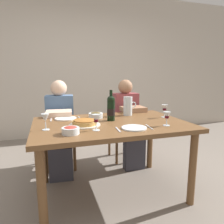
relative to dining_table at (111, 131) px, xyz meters
The scene contains 22 objects.
ground_plane 0.67m from the dining_table, ahead, with size 8.00×8.00×0.00m, color slate.
back_wall 2.42m from the dining_table, 90.00° to the left, with size 8.00×0.10×2.80m, color beige.
dining_table is the anchor object (origin of this frame).
wine_bottle 0.24m from the dining_table, 72.67° to the left, with size 0.08×0.08×0.32m.
water_pitcher 0.46m from the dining_table, 44.59° to the left, with size 0.16×0.10×0.22m.
baked_tart 0.30m from the dining_table, behind, with size 0.29×0.29×0.06m.
salad_bowl 0.53m from the dining_table, 146.14° to the right, with size 0.14×0.14×0.06m.
olive_bowl 0.30m from the dining_table, 111.02° to the left, with size 0.15×0.15×0.07m.
wine_glass_left_diner 0.57m from the dining_table, 31.71° to the right, with size 0.07×0.07×0.13m.
wine_glass_right_diner 0.67m from the dining_table, ahead, with size 0.07×0.07×0.14m.
wine_glass_centre 0.37m from the dining_table, 130.58° to the right, with size 0.07×0.07×0.14m.
wine_glass_spare 0.66m from the dining_table, behind, with size 0.07×0.07×0.14m.
dinner_plate_left_setting 0.33m from the dining_table, 66.40° to the right, with size 0.22×0.22×0.01m, color silver.
dinner_plate_right_setting 0.52m from the dining_table, 144.73° to the left, with size 0.23×0.23×0.01m, color white.
fork_left_setting 0.30m from the dining_table, 94.98° to the right, with size 0.16×0.01×0.01m, color silver.
knife_left_setting 0.41m from the dining_table, 46.13° to the right, with size 0.18×0.01×0.01m, color silver.
knife_right_setting 0.41m from the dining_table, 132.19° to the left, with size 0.18×0.01×0.01m, color silver.
spoon_right_setting 0.65m from the dining_table, 152.51° to the left, with size 0.16×0.01×0.01m, color silver.
chair_left 1.00m from the dining_table, 116.62° to the left, with size 0.44×0.44×0.87m.
diner_left 0.80m from the dining_table, 125.44° to the left, with size 0.37×0.53×1.16m.
chair_right 1.02m from the dining_table, 63.41° to the left, with size 0.40×0.40×0.87m.
diner_right 0.80m from the dining_table, 55.66° to the left, with size 0.34×0.50×1.16m.
Camera 1 is at (-0.59, -1.92, 1.23)m, focal length 33.11 mm.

